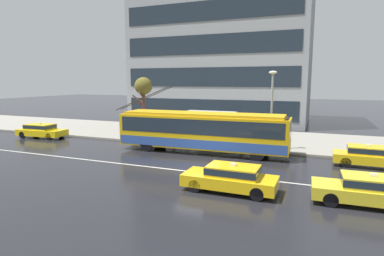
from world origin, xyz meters
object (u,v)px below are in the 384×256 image
Objects in this scene: pedestrian_walking_past at (172,121)px; taxi_ahead_of_bus at (370,155)px; bus_shelter at (210,118)px; street_lamp at (272,103)px; pedestrian_approaching_curb at (265,134)px; trolleybus at (202,131)px; taxi_oncoming_near at (231,177)px; taxi_oncoming_far at (369,189)px; pedestrian_waiting_by_pole at (243,123)px; street_tree_bare at (143,89)px; taxi_far_behind at (41,130)px; pedestrian_at_shelter at (259,127)px.

taxi_ahead_of_bus is at bearing -12.83° from pedestrian_walking_past.
street_lamp reaches higher than bus_shelter.
pedestrian_approaching_curb is at bearing 155.04° from taxi_ahead_of_bus.
trolleybus is at bearing -40.88° from pedestrian_walking_past.
pedestrian_approaching_curb is at bearing 90.79° from taxi_oncoming_near.
taxi_oncoming_far is 2.32× the size of pedestrian_waiting_by_pole.
taxi_ahead_of_bus is at bearing -19.42° from street_lamp.
pedestrian_approaching_curb reaches higher than taxi_oncoming_near.
taxi_oncoming_near is at bearing -131.97° from taxi_ahead_of_bus.
street_lamp is 1.07× the size of street_tree_bare.
bus_shelter is at bearing 6.92° from pedestrian_walking_past.
pedestrian_walking_past is (-14.10, 10.35, 1.02)m from taxi_oncoming_far.
trolleybus reaches higher than taxi_oncoming_far.
taxi_oncoming_far is 11.03m from street_lamp.
taxi_far_behind is at bearing 164.94° from taxi_oncoming_far.
pedestrian_walking_past is at bearing 139.12° from trolleybus.
pedestrian_walking_past reaches higher than taxi_far_behind.
taxi_far_behind is at bearing -164.05° from pedestrian_walking_past.
street_lamp is (20.49, 2.18, 2.93)m from taxi_far_behind.
pedestrian_approaching_curb is at bearing -7.48° from bus_shelter.
bus_shelter is at bearing 99.97° from trolleybus.
bus_shelter reaches higher than pedestrian_walking_past.
taxi_ahead_of_bus is at bearing -25.42° from pedestrian_waiting_by_pole.
taxi_oncoming_far is 0.78× the size of street_lamp.
taxi_ahead_of_bus is 2.61× the size of pedestrian_approaching_curb.
taxi_oncoming_near is 0.99× the size of taxi_oncoming_far.
pedestrian_at_shelter is at bearing 92.76° from taxi_oncoming_near.
taxi_ahead_of_bus is 0.73× the size of street_lamp.
pedestrian_approaching_curb is at bearing 68.03° from pedestrian_at_shelter.
pedestrian_waiting_by_pole is at bearing 7.67° from pedestrian_walking_past.
bus_shelter is 3.43m from pedestrian_walking_past.
trolleybus is 5.39m from pedestrian_walking_past.
pedestrian_waiting_by_pole is (2.68, 0.41, -0.35)m from bus_shelter.
taxi_oncoming_far is 17.51m from pedestrian_walking_past.
street_tree_bare is (-11.93, 12.29, 3.78)m from taxi_oncoming_near.
pedestrian_walking_past is (-14.95, 3.40, 1.02)m from taxi_ahead_of_bus.
taxi_oncoming_near is 10.05m from taxi_ahead_of_bus.
pedestrian_approaching_curb is (19.90, 3.17, 0.40)m from taxi_far_behind.
taxi_ahead_of_bus is at bearing 48.03° from taxi_oncoming_near.
pedestrian_walking_past is 1.01× the size of pedestrian_waiting_by_pole.
taxi_oncoming_near is 12.36m from bus_shelter.
pedestrian_at_shelter is (-7.20, 2.39, 1.04)m from taxi_ahead_of_bus.
street_lamp is (0.92, -0.17, 1.89)m from pedestrian_at_shelter.
pedestrian_at_shelter reaches higher than pedestrian_approaching_curb.
taxi_oncoming_far is at bearing -59.33° from pedestrian_approaching_curb.
taxi_ahead_of_bus and taxi_oncoming_far have the same top height.
bus_shelter is 2.74m from pedestrian_waiting_by_pole.
bus_shelter is 4.61m from pedestrian_at_shelter.
pedestrian_approaching_curb is 0.84× the size of pedestrian_waiting_by_pole.
trolleybus is 2.46× the size of street_tree_bare.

